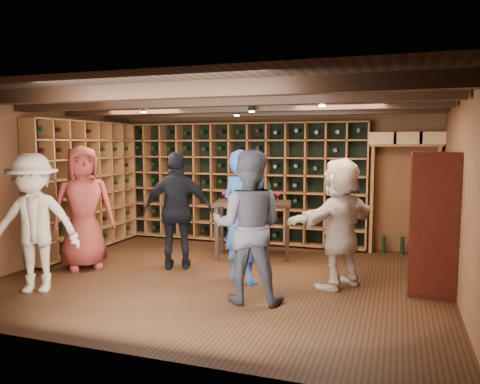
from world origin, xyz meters
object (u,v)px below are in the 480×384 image
(man_grey_suit, at_px, (248,227))
(guest_red_floral, at_px, (83,207))
(guest_woman_black, at_px, (178,211))
(tasting_table, at_px, (253,209))
(guest_khaki, at_px, (34,223))
(display_cabinet, at_px, (432,227))
(guest_beige, at_px, (340,223))
(man_blue_shirt, at_px, (242,217))

(man_grey_suit, distance_m, guest_red_floral, 2.87)
(man_grey_suit, height_order, guest_woman_black, man_grey_suit)
(tasting_table, bearing_deg, guest_khaki, -141.15)
(guest_red_floral, relative_size, tasting_table, 1.39)
(guest_red_floral, distance_m, guest_khaki, 1.14)
(display_cabinet, distance_m, man_grey_suit, 2.31)
(man_grey_suit, distance_m, guest_beige, 1.34)
(tasting_table, bearing_deg, man_grey_suit, -86.53)
(man_blue_shirt, distance_m, guest_beige, 1.29)
(guest_red_floral, bearing_deg, tasting_table, -13.09)
(display_cabinet, bearing_deg, tasting_table, 157.67)
(guest_woman_black, height_order, tasting_table, guest_woman_black)
(display_cabinet, xyz_separation_m, tasting_table, (-2.67, 1.10, -0.04))
(display_cabinet, distance_m, guest_woman_black, 3.53)
(guest_khaki, bearing_deg, guest_red_floral, 72.46)
(display_cabinet, bearing_deg, guest_woman_black, 178.66)
(tasting_table, bearing_deg, display_cabinet, -34.45)
(guest_woman_black, distance_m, guest_khaki, 2.00)
(man_grey_suit, bearing_deg, tasting_table, -83.23)
(man_grey_suit, height_order, guest_red_floral, guest_red_floral)
(guest_red_floral, bearing_deg, guest_khaki, -130.60)
(guest_beige, distance_m, tasting_table, 1.94)
(man_blue_shirt, relative_size, guest_woman_black, 1.02)
(guest_red_floral, height_order, guest_khaki, guest_red_floral)
(man_blue_shirt, xyz_separation_m, man_grey_suit, (0.31, -0.73, 0.00))
(guest_red_floral, distance_m, guest_woman_black, 1.42)
(guest_woman_black, bearing_deg, guest_khaki, 28.67)
(display_cabinet, distance_m, guest_khaki, 4.99)
(guest_woman_black, relative_size, guest_khaki, 1.00)
(guest_beige, bearing_deg, guest_woman_black, -61.20)
(guest_woman_black, bearing_deg, guest_red_floral, -5.13)
(guest_woman_black, bearing_deg, man_grey_suit, 120.17)
(man_blue_shirt, relative_size, guest_red_floral, 0.97)
(guest_red_floral, xyz_separation_m, tasting_table, (2.21, 1.46, -0.11))
(man_blue_shirt, distance_m, guest_woman_black, 1.19)
(man_grey_suit, distance_m, tasting_table, 2.17)
(display_cabinet, xyz_separation_m, man_grey_suit, (-2.08, -0.99, 0.05))
(tasting_table, bearing_deg, man_blue_shirt, -90.91)
(guest_woman_black, bearing_deg, man_blue_shirt, 139.95)
(display_cabinet, relative_size, guest_beige, 1.03)
(display_cabinet, height_order, guest_woman_black, guest_woman_black)
(guest_red_floral, bearing_deg, man_blue_shirt, -44.06)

